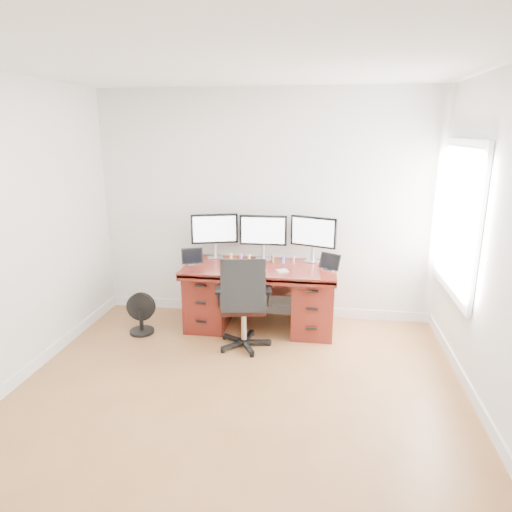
# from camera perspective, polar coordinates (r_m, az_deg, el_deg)

# --- Properties ---
(ground) EXTENTS (4.50, 4.50, 0.00)m
(ground) POSITION_cam_1_polar(r_m,az_deg,el_deg) (3.85, -3.48, -19.93)
(ground) COLOR #916238
(ground) RESTS_ON ground
(back_wall) EXTENTS (4.00, 0.10, 2.70)m
(back_wall) POSITION_cam_1_polar(r_m,az_deg,el_deg) (5.43, 1.16, 6.17)
(back_wall) COLOR silver
(back_wall) RESTS_ON ground
(desk) EXTENTS (1.70, 0.80, 0.75)m
(desk) POSITION_cam_1_polar(r_m,az_deg,el_deg) (5.27, 0.53, -4.81)
(desk) COLOR #541710
(desk) RESTS_ON ground
(office_chair) EXTENTS (0.62, 0.62, 1.01)m
(office_chair) POSITION_cam_1_polar(r_m,az_deg,el_deg) (4.79, -1.54, -7.82)
(office_chair) COLOR black
(office_chair) RESTS_ON ground
(floor_fan) EXTENTS (0.32, 0.27, 0.47)m
(floor_fan) POSITION_cam_1_polar(r_m,az_deg,el_deg) (5.33, -14.20, -7.05)
(floor_fan) COLOR black
(floor_fan) RESTS_ON ground
(monitor_left) EXTENTS (0.54, 0.20, 0.53)m
(monitor_left) POSITION_cam_1_polar(r_m,az_deg,el_deg) (5.40, -5.21, 3.22)
(monitor_left) COLOR silver
(monitor_left) RESTS_ON desk
(monitor_center) EXTENTS (0.55, 0.14, 0.53)m
(monitor_center) POSITION_cam_1_polar(r_m,az_deg,el_deg) (5.30, 0.90, 3.04)
(monitor_center) COLOR silver
(monitor_center) RESTS_ON desk
(monitor_right) EXTENTS (0.53, 0.22, 0.53)m
(monitor_right) POSITION_cam_1_polar(r_m,az_deg,el_deg) (5.26, 7.18, 2.81)
(monitor_right) COLOR silver
(monitor_right) RESTS_ON desk
(tablet_left) EXTENTS (0.25, 0.15, 0.19)m
(tablet_left) POSITION_cam_1_polar(r_m,az_deg,el_deg) (5.21, -8.00, -0.16)
(tablet_left) COLOR silver
(tablet_left) RESTS_ON desk
(tablet_right) EXTENTS (0.24, 0.18, 0.19)m
(tablet_right) POSITION_cam_1_polar(r_m,az_deg,el_deg) (5.01, 9.20, -0.86)
(tablet_right) COLOR silver
(tablet_right) RESTS_ON desk
(keyboard) EXTENTS (0.27, 0.16, 0.01)m
(keyboard) POSITION_cam_1_polar(r_m,az_deg,el_deg) (4.98, -0.25, -1.70)
(keyboard) COLOR silver
(keyboard) RESTS_ON desk
(trackpad) EXTENTS (0.16, 0.16, 0.01)m
(trackpad) POSITION_cam_1_polar(r_m,az_deg,el_deg) (4.95, 3.32, -1.87)
(trackpad) COLOR #B8BABF
(trackpad) RESTS_ON desk
(drawing_tablet) EXTENTS (0.23, 0.16, 0.01)m
(drawing_tablet) POSITION_cam_1_polar(r_m,az_deg,el_deg) (4.95, -2.69, -1.85)
(drawing_tablet) COLOR black
(drawing_tablet) RESTS_ON desk
(phone) EXTENTS (0.15, 0.09, 0.01)m
(phone) POSITION_cam_1_polar(r_m,az_deg,el_deg) (5.09, -0.02, -1.34)
(phone) COLOR black
(phone) RESTS_ON desk
(figurine_orange) EXTENTS (0.04, 0.04, 0.10)m
(figurine_orange) POSITION_cam_1_polar(r_m,az_deg,el_deg) (5.31, -3.13, -0.10)
(figurine_orange) COLOR #F69C42
(figurine_orange) RESTS_ON desk
(figurine_purple) EXTENTS (0.04, 0.04, 0.10)m
(figurine_purple) POSITION_cam_1_polar(r_m,az_deg,el_deg) (5.29, -1.88, -0.15)
(figurine_purple) COLOR #A968CC
(figurine_purple) RESTS_ON desk
(figurine_yellow) EXTENTS (0.04, 0.04, 0.10)m
(figurine_yellow) POSITION_cam_1_polar(r_m,az_deg,el_deg) (5.27, -0.86, -0.19)
(figurine_yellow) COLOR #DAB46B
(figurine_yellow) RESTS_ON desk
(figurine_brown) EXTENTS (0.04, 0.04, 0.10)m
(figurine_brown) POSITION_cam_1_polar(r_m,az_deg,el_deg) (5.24, 2.12, -0.31)
(figurine_brown) COLOR brown
(figurine_brown) RESTS_ON desk
(figurine_blue) EXTENTS (0.04, 0.04, 0.10)m
(figurine_blue) POSITION_cam_1_polar(r_m,az_deg,el_deg) (5.23, 3.44, -0.36)
(figurine_blue) COLOR #6A79E3
(figurine_blue) RESTS_ON desk
(figurine_pink) EXTENTS (0.04, 0.04, 0.10)m
(figurine_pink) POSITION_cam_1_polar(r_m,az_deg,el_deg) (5.22, 4.73, -0.41)
(figurine_pink) COLOR pink
(figurine_pink) RESTS_ON desk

